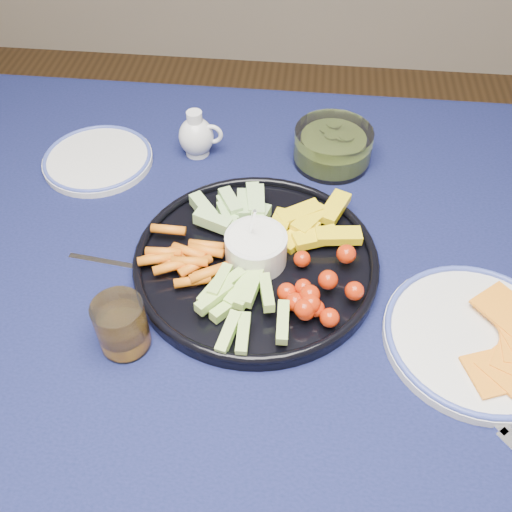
# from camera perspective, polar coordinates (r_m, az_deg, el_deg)

# --- Properties ---
(dining_table) EXTENTS (1.67, 1.07, 0.75)m
(dining_table) POSITION_cam_1_polar(r_m,az_deg,el_deg) (0.90, 1.39, -6.95)
(dining_table) COLOR #482C18
(dining_table) RESTS_ON ground
(crudite_platter) EXTENTS (0.36, 0.36, 0.12)m
(crudite_platter) POSITION_cam_1_polar(r_m,az_deg,el_deg) (0.84, -0.10, -0.04)
(crudite_platter) COLOR black
(crudite_platter) RESTS_ON dining_table
(creamer_pitcher) EXTENTS (0.08, 0.06, 0.09)m
(creamer_pitcher) POSITION_cam_1_polar(r_m,az_deg,el_deg) (1.04, -5.95, 11.85)
(creamer_pitcher) COLOR silver
(creamer_pitcher) RESTS_ON dining_table
(pickle_bowl) EXTENTS (0.14, 0.14, 0.06)m
(pickle_bowl) POSITION_cam_1_polar(r_m,az_deg,el_deg) (1.03, 7.66, 10.69)
(pickle_bowl) COLOR silver
(pickle_bowl) RESTS_ON dining_table
(cheese_plate) EXTENTS (0.25, 0.25, 0.03)m
(cheese_plate) POSITION_cam_1_polar(r_m,az_deg,el_deg) (0.82, 21.28, -7.48)
(cheese_plate) COLOR silver
(cheese_plate) RESTS_ON dining_table
(juice_tumbler) EXTENTS (0.07, 0.07, 0.08)m
(juice_tumbler) POSITION_cam_1_polar(r_m,az_deg,el_deg) (0.76, -13.22, -7.00)
(juice_tumbler) COLOR silver
(juice_tumbler) RESTS_ON dining_table
(fork_left) EXTENTS (0.16, 0.03, 0.00)m
(fork_left) POSITION_cam_1_polar(r_m,az_deg,el_deg) (0.88, -12.79, -0.97)
(fork_left) COLOR white
(fork_left) RESTS_ON dining_table
(fork_right) EXTENTS (0.12, 0.14, 0.00)m
(fork_right) POSITION_cam_1_polar(r_m,az_deg,el_deg) (0.77, 21.42, -14.01)
(fork_right) COLOR white
(fork_right) RESTS_ON dining_table
(side_plate_extra) EXTENTS (0.19, 0.19, 0.02)m
(side_plate_extra) POSITION_cam_1_polar(r_m,az_deg,el_deg) (1.07, -15.54, 9.33)
(side_plate_extra) COLOR silver
(side_plate_extra) RESTS_ON dining_table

